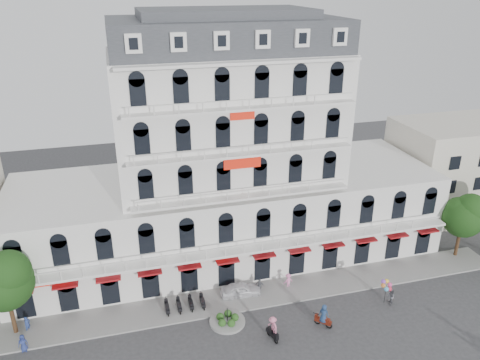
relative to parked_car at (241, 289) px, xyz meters
name	(u,v)px	position (x,y,z in m)	size (l,w,h in m)	color
sidewalk	(250,296)	(0.80, -0.50, -0.59)	(53.00, 4.00, 0.16)	gray
main_building	(227,168)	(0.80, 8.50, 9.29)	(45.00, 15.00, 25.80)	silver
flank_building_east	(451,168)	(30.80, 10.50, 5.33)	(14.00, 10.00, 12.00)	beige
traffic_island	(227,320)	(-2.20, -3.50, -0.41)	(3.20, 3.20, 1.60)	gray
parked_scooter_row	(185,309)	(-5.55, -0.70, -0.67)	(4.40, 1.80, 1.10)	black
tree_west_inner	(4,279)	(-20.15, -0.02, 5.01)	(4.76, 4.76, 8.25)	#382314
tree_east_inner	(464,214)	(24.85, 0.48, 4.54)	(4.40, 4.37, 7.57)	#382314
parked_car	(241,289)	(0.00, 0.00, 0.00)	(1.59, 3.94, 1.34)	silver
rider_east	(324,316)	(5.86, -6.13, 0.47)	(1.29, 1.33, 2.27)	maroon
rider_center	(273,328)	(1.00, -6.51, 0.56)	(0.96, 1.68, 2.31)	black
pedestrian_left	(23,343)	(-19.20, -2.42, 0.13)	(0.78, 0.51, 1.60)	navy
pedestrian_mid	(260,286)	(1.93, 0.00, 0.09)	(0.89, 0.37, 1.51)	slate
pedestrian_right	(288,281)	(4.87, 0.00, 0.11)	(1.01, 0.58, 1.56)	pink
pedestrian_far	(27,324)	(-19.20, 0.00, 0.09)	(0.56, 0.36, 1.52)	navy
balloon_vendor	(389,292)	(13.09, -4.87, 0.60)	(1.43, 1.33, 2.45)	slate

